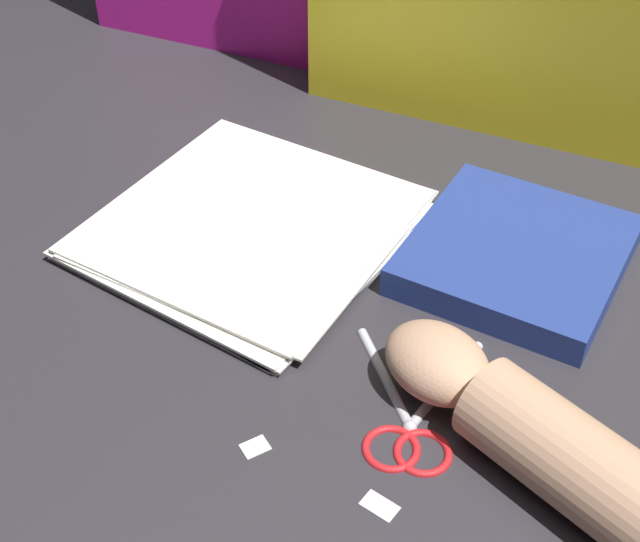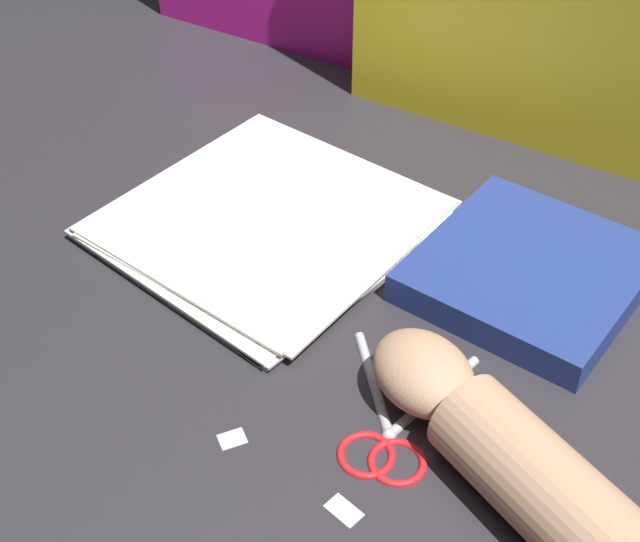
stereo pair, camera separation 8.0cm
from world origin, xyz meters
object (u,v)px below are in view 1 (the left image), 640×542
at_px(hand_forearm, 560,452).
at_px(book_closed, 516,255).
at_px(scissors, 410,421).
at_px(paper_stack, 251,228).

bearing_deg(hand_forearm, book_closed, 120.45).
bearing_deg(scissors, paper_stack, 153.44).
xyz_separation_m(book_closed, hand_forearm, (0.13, -0.23, 0.02)).
bearing_deg(paper_stack, book_closed, 22.19).
bearing_deg(scissors, hand_forearm, 5.30).
bearing_deg(book_closed, paper_stack, -157.81).
relative_size(book_closed, scissors, 1.29).
xyz_separation_m(paper_stack, hand_forearm, (0.39, -0.12, 0.03)).
bearing_deg(hand_forearm, paper_stack, 162.56).
bearing_deg(book_closed, hand_forearm, -59.55).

